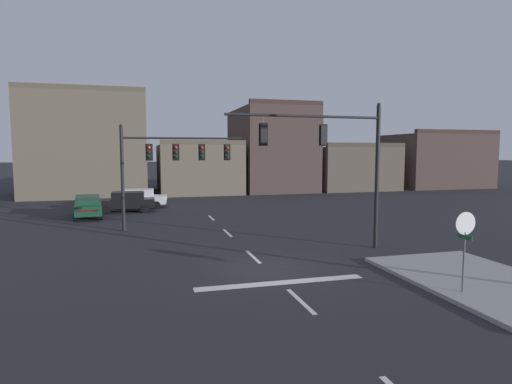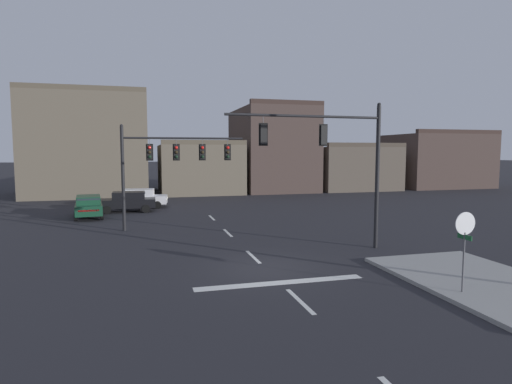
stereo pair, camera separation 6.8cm
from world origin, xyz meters
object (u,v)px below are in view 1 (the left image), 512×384
object	(u,v)px
car_lot_middle	(88,206)
car_lot_farside	(139,198)
car_lot_nearside	(127,201)
signal_mast_far_side	(166,159)
signal_mast_near_side	(337,152)
stop_sign	(465,232)

from	to	relation	value
car_lot_middle	car_lot_farside	bearing A→B (deg)	52.66
car_lot_nearside	car_lot_middle	size ratio (longest dim) A/B	0.97
signal_mast_far_side	car_lot_middle	xyz separation A→B (m)	(-5.32, 6.28, -3.51)
signal_mast_near_side	signal_mast_far_side	xyz separation A→B (m)	(-7.53, 7.98, -0.42)
car_lot_farside	car_lot_middle	bearing A→B (deg)	-127.34
car_lot_nearside	signal_mast_near_side	bearing A→B (deg)	-58.46
car_lot_middle	signal_mast_far_side	bearing A→B (deg)	-49.74
signal_mast_near_side	car_lot_nearside	world-z (taller)	signal_mast_near_side
signal_mast_near_side	car_lot_farside	distance (m)	21.50
car_lot_middle	car_lot_nearside	bearing A→B (deg)	41.70
stop_sign	car_lot_nearside	size ratio (longest dim) A/B	0.63
car_lot_nearside	car_lot_middle	bearing A→B (deg)	-138.30
signal_mast_far_side	car_lot_nearside	world-z (taller)	signal_mast_far_side
stop_sign	car_lot_farside	world-z (taller)	stop_sign
signal_mast_near_side	stop_sign	bearing A→B (deg)	-80.41
car_lot_nearside	car_lot_farside	distance (m)	2.58
signal_mast_far_side	car_lot_middle	distance (m)	8.95
signal_mast_far_side	car_lot_nearside	distance (m)	9.70
signal_mast_near_side	car_lot_nearside	size ratio (longest dim) A/B	1.74
stop_sign	car_lot_middle	size ratio (longest dim) A/B	0.62
stop_sign	car_lot_middle	distance (m)	25.62
signal_mast_far_side	stop_sign	bearing A→B (deg)	-59.97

